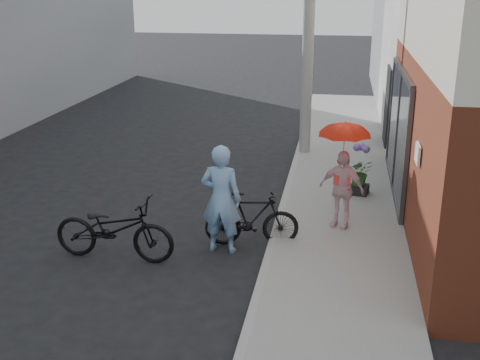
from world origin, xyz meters
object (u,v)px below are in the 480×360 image
(bike_right, at_px, (252,219))
(utility_pole, at_px, (309,15))
(planter, at_px, (359,189))
(bike_left, at_px, (114,229))
(kimono_woman, at_px, (341,189))
(officer, at_px, (221,199))

(bike_right, bearing_deg, utility_pole, -15.09)
(utility_pole, relative_size, planter, 19.85)
(bike_left, distance_m, kimono_woman, 3.99)
(kimono_woman, distance_m, planter, 1.90)
(planter, bearing_deg, bike_right, -125.64)
(kimono_woman, height_order, planter, kimono_woman)
(officer, distance_m, bike_right, 0.71)
(bike_left, bearing_deg, utility_pole, -19.93)
(utility_pole, xyz_separation_m, planter, (1.33, -3.00, -3.29))
(bike_right, bearing_deg, officer, 114.07)
(kimono_woman, bearing_deg, officer, -128.35)
(utility_pole, xyz_separation_m, officer, (-0.98, -5.89, -2.58))
(utility_pole, distance_m, bike_left, 7.60)
(bike_left, relative_size, planter, 5.69)
(utility_pole, xyz_separation_m, bike_left, (-2.63, -6.48, -2.97))
(officer, bearing_deg, utility_pole, -96.34)
(bike_right, bearing_deg, bike_left, 103.44)
(bike_right, relative_size, kimono_woman, 1.14)
(bike_left, xyz_separation_m, bike_right, (2.11, 0.90, -0.05))
(utility_pole, distance_m, planter, 4.64)
(utility_pole, xyz_separation_m, bike_right, (-0.52, -5.58, -3.02))
(officer, height_order, bike_right, officer)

